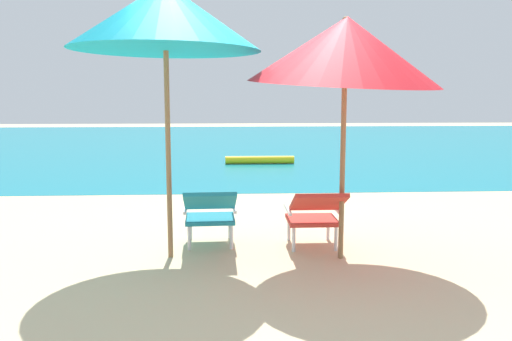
{
  "coord_description": "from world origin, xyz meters",
  "views": [
    {
      "loc": [
        -0.33,
        -5.4,
        1.61
      ],
      "look_at": [
        0.0,
        0.57,
        0.75
      ],
      "focal_mm": 37.19,
      "sensor_mm": 36.0,
      "label": 1
    }
  ],
  "objects_px": {
    "swim_buoy": "(260,160)",
    "lounge_chair_right": "(315,212)",
    "lounge_chair_left": "(210,211)",
    "beach_umbrella_right": "(345,51)",
    "beach_umbrella_left": "(165,17)"
  },
  "relations": [
    {
      "from": "swim_buoy",
      "to": "lounge_chair_right",
      "type": "bearing_deg",
      "value": -88.81
    },
    {
      "from": "lounge_chair_right",
      "to": "lounge_chair_left",
      "type": "bearing_deg",
      "value": 173.77
    },
    {
      "from": "beach_umbrella_right",
      "to": "lounge_chair_left",
      "type": "bearing_deg",
      "value": 162.91
    },
    {
      "from": "lounge_chair_right",
      "to": "beach_umbrella_right",
      "type": "relative_size",
      "value": 0.34
    },
    {
      "from": "beach_umbrella_left",
      "to": "beach_umbrella_right",
      "type": "bearing_deg",
      "value": -4.43
    },
    {
      "from": "lounge_chair_left",
      "to": "lounge_chair_right",
      "type": "height_order",
      "value": "same"
    },
    {
      "from": "lounge_chair_left",
      "to": "beach_umbrella_right",
      "type": "relative_size",
      "value": 0.35
    },
    {
      "from": "swim_buoy",
      "to": "lounge_chair_left",
      "type": "distance_m",
      "value": 6.84
    },
    {
      "from": "lounge_chair_left",
      "to": "beach_umbrella_left",
      "type": "xyz_separation_m",
      "value": [
        -0.39,
        -0.27,
        1.92
      ]
    },
    {
      "from": "swim_buoy",
      "to": "lounge_chair_left",
      "type": "xyz_separation_m",
      "value": [
        -0.94,
        -6.77,
        0.31
      ]
    },
    {
      "from": "swim_buoy",
      "to": "beach_umbrella_left",
      "type": "relative_size",
      "value": 0.6
    },
    {
      "from": "lounge_chair_left",
      "to": "beach_umbrella_right",
      "type": "bearing_deg",
      "value": -17.09
    },
    {
      "from": "lounge_chair_left",
      "to": "beach_umbrella_right",
      "type": "height_order",
      "value": "beach_umbrella_right"
    },
    {
      "from": "lounge_chair_left",
      "to": "lounge_chair_right",
      "type": "relative_size",
      "value": 1.02
    },
    {
      "from": "beach_umbrella_left",
      "to": "beach_umbrella_right",
      "type": "height_order",
      "value": "beach_umbrella_left"
    }
  ]
}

